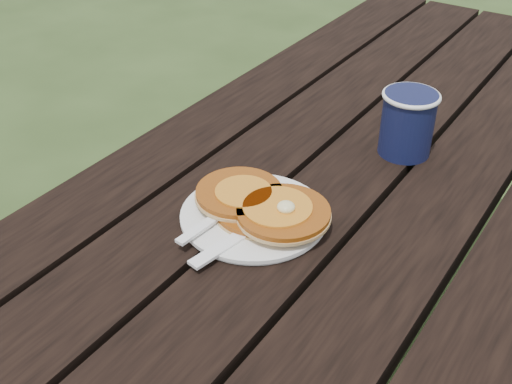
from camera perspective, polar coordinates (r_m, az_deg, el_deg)
The scene contains 6 objects.
picnic_table at distance 1.35m, azimuth 7.69°, elevation -11.39°, with size 1.36×1.80×0.75m.
plate at distance 0.96m, azimuth -0.19°, elevation -2.18°, with size 0.21×0.21×0.01m, color white.
pancake_stack at distance 0.95m, azimuth 0.55°, elevation -1.19°, with size 0.22×0.14×0.04m.
knife at distance 0.91m, azimuth -1.43°, elevation -3.91°, with size 0.02×0.18×0.01m, color white.
fork at distance 0.92m, azimuth -4.49°, elevation -2.88°, with size 0.03×0.16×0.01m, color white, non-canonical shape.
coffee_cup at distance 1.12m, azimuth 13.35°, elevation 6.24°, with size 0.10×0.10×0.11m.
Camera 1 is at (0.37, -0.87, 1.33)m, focal length 45.00 mm.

